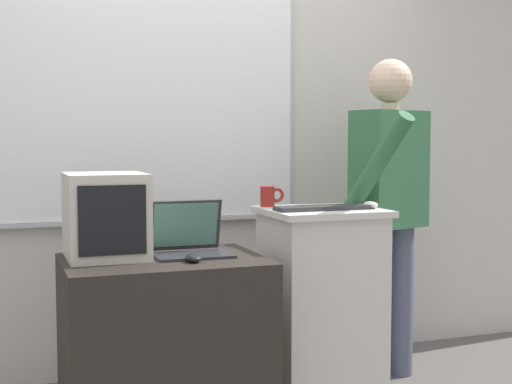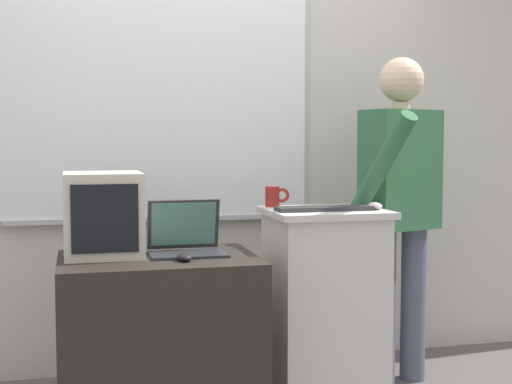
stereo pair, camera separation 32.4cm
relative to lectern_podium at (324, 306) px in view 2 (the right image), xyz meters
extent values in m
cube|color=beige|center=(-0.45, 0.76, 0.87)|extent=(6.40, 0.12, 2.67)
cube|color=#B7B7BC|center=(-0.74, 0.69, 0.97)|extent=(1.76, 0.02, 1.25)
cube|color=white|center=(-0.74, 0.68, 0.97)|extent=(1.71, 0.02, 1.20)
cube|color=#B7B7BC|center=(-0.74, 0.67, 0.36)|extent=(1.54, 0.04, 0.02)
cube|color=beige|center=(0.00, 0.00, -0.02)|extent=(0.50, 0.46, 0.90)
cube|color=beige|center=(0.00, 0.00, 0.45)|extent=(0.54, 0.50, 0.03)
cube|color=#28231E|center=(-0.80, -0.16, -0.09)|extent=(0.83, 0.61, 0.77)
cylinder|color=#474C60|center=(0.37, 0.14, -0.07)|extent=(0.13, 0.13, 0.81)
cylinder|color=#474C60|center=(0.57, 0.21, -0.07)|extent=(0.13, 0.13, 0.81)
cube|color=#2D603D|center=(0.47, 0.17, 0.64)|extent=(0.43, 0.33, 0.61)
cylinder|color=beige|center=(0.47, 0.17, 0.96)|extent=(0.09, 0.09, 0.04)
sphere|color=beige|center=(0.47, 0.17, 1.09)|extent=(0.23, 0.23, 0.23)
cylinder|color=#2D603D|center=(0.26, -0.07, 0.68)|extent=(0.21, 0.43, 0.50)
cylinder|color=#2D603D|center=(0.67, 0.24, 0.61)|extent=(0.08, 0.08, 0.57)
cube|color=#28282D|center=(-0.68, -0.17, 0.30)|extent=(0.32, 0.21, 0.01)
cube|color=#28282D|center=(-0.68, -0.04, 0.42)|extent=(0.32, 0.07, 0.22)
cube|color=#4C7A6B|center=(-0.68, -0.05, 0.42)|extent=(0.29, 0.05, 0.19)
cube|color=#2D2D30|center=(-0.03, -0.06, 0.47)|extent=(0.45, 0.13, 0.02)
ellipsoid|color=black|center=(-0.71, -0.30, 0.31)|extent=(0.06, 0.10, 0.03)
ellipsoid|color=silver|center=(0.22, -0.07, 0.48)|extent=(0.06, 0.10, 0.03)
cube|color=beige|center=(-1.03, -0.06, 0.47)|extent=(0.33, 0.37, 0.36)
cube|color=black|center=(-1.03, -0.25, 0.47)|extent=(0.27, 0.01, 0.28)
cylinder|color=maroon|center=(-0.21, 0.18, 0.51)|extent=(0.07, 0.07, 0.10)
torus|color=maroon|center=(-0.16, 0.18, 0.52)|extent=(0.07, 0.02, 0.07)
camera|label=1|loc=(-1.45, -3.07, 0.79)|focal=50.00mm
camera|label=2|loc=(-1.14, -3.16, 0.79)|focal=50.00mm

